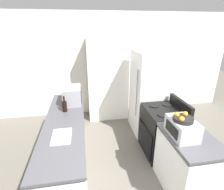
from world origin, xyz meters
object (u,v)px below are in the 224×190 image
(microwave, at_px, (72,95))
(fruit_bowl, at_px, (183,118))
(stove, at_px, (162,131))
(toaster_oven, at_px, (182,128))
(wine_bottle, at_px, (65,106))
(pantry_cabinet, at_px, (107,80))
(refrigerator, at_px, (150,93))

(microwave, height_order, fruit_bowl, fruit_bowl)
(stove, distance_m, toaster_oven, 0.96)
(toaster_oven, bearing_deg, stove, 79.28)
(stove, distance_m, wine_bottle, 1.81)
(wine_bottle, bearing_deg, fruit_bowl, -33.37)
(stove, xyz_separation_m, microwave, (-1.59, 0.58, 0.59))
(pantry_cabinet, height_order, fruit_bowl, pantry_cabinet)
(refrigerator, height_order, fruit_bowl, refrigerator)
(refrigerator, bearing_deg, microwave, -172.35)
(wine_bottle, relative_size, toaster_oven, 0.65)
(stove, bearing_deg, microwave, 160.01)
(pantry_cabinet, bearing_deg, stove, -64.56)
(pantry_cabinet, distance_m, stove, 1.88)
(refrigerator, height_order, toaster_oven, refrigerator)
(pantry_cabinet, xyz_separation_m, wine_bottle, (-0.94, -1.40, -0.01))
(microwave, distance_m, fruit_bowl, 1.98)
(wine_bottle, height_order, toaster_oven, wine_bottle)
(fruit_bowl, bearing_deg, pantry_cabinet, 104.09)
(microwave, bearing_deg, toaster_oven, -43.11)
(pantry_cabinet, xyz_separation_m, toaster_oven, (0.63, -2.40, 0.01))
(microwave, xyz_separation_m, wine_bottle, (-0.12, -0.35, -0.06))
(refrigerator, distance_m, fruit_bowl, 1.62)
(pantry_cabinet, relative_size, refrigerator, 1.12)
(pantry_cabinet, bearing_deg, wine_bottle, -123.91)
(wine_bottle, bearing_deg, microwave, 70.87)
(wine_bottle, height_order, fruit_bowl, fruit_bowl)
(stove, distance_m, refrigerator, 0.91)
(wine_bottle, bearing_deg, refrigerator, 18.00)
(wine_bottle, distance_m, toaster_oven, 1.86)
(refrigerator, xyz_separation_m, wine_bottle, (-1.74, -0.57, 0.10))
(stove, relative_size, toaster_oven, 2.42)
(wine_bottle, bearing_deg, stove, -7.69)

